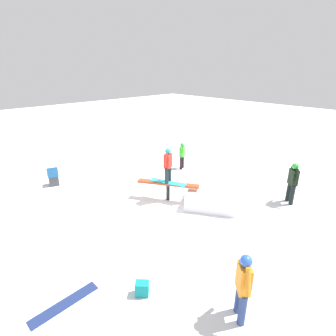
% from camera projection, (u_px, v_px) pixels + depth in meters
% --- Properties ---
extents(ground_plane, '(60.00, 60.00, 0.00)m').
position_uv_depth(ground_plane, '(168.00, 200.00, 10.28)').
color(ground_plane, white).
extents(rail_feature, '(2.18, 1.51, 0.73)m').
position_uv_depth(rail_feature, '(168.00, 185.00, 10.06)').
color(rail_feature, black).
rests_on(rail_feature, ground).
extents(snow_kicker_ramp, '(2.32, 2.23, 0.52)m').
position_uv_depth(snow_kicker_ramp, '(211.00, 199.00, 9.81)').
color(snow_kicker_ramp, white).
rests_on(snow_kicker_ramp, ground).
extents(main_rider_on_rail, '(1.43, 0.80, 1.37)m').
position_uv_depth(main_rider_on_rail, '(168.00, 166.00, 9.77)').
color(main_rider_on_rail, '#27B1C8').
rests_on(main_rider_on_rail, rail_feature).
extents(bystander_black, '(0.58, 0.52, 1.60)m').
position_uv_depth(bystander_black, '(293.00, 181.00, 9.73)').
color(bystander_black, black).
rests_on(bystander_black, ground).
extents(bystander_green, '(0.29, 0.55, 1.35)m').
position_uv_depth(bystander_green, '(182.00, 154.00, 13.14)').
color(bystander_green, black).
rests_on(bystander_green, ground).
extents(bystander_orange, '(0.58, 0.57, 1.58)m').
position_uv_depth(bystander_orange, '(243.00, 284.00, 5.15)').
color(bystander_orange, navy).
rests_on(bystander_orange, ground).
extents(loose_snowboard_navy, '(0.33, 1.52, 0.02)m').
position_uv_depth(loose_snowboard_navy, '(65.00, 304.00, 5.75)').
color(loose_snowboard_navy, navy).
rests_on(loose_snowboard_navy, ground).
extents(folding_chair, '(0.55, 0.55, 0.88)m').
position_uv_depth(folding_chair, '(53.00, 177.00, 11.36)').
color(folding_chair, '#3F3F44').
rests_on(folding_chair, ground).
extents(backpack_on_snow, '(0.37, 0.37, 0.34)m').
position_uv_depth(backpack_on_snow, '(142.00, 289.00, 5.95)').
color(backpack_on_snow, teal).
rests_on(backpack_on_snow, ground).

